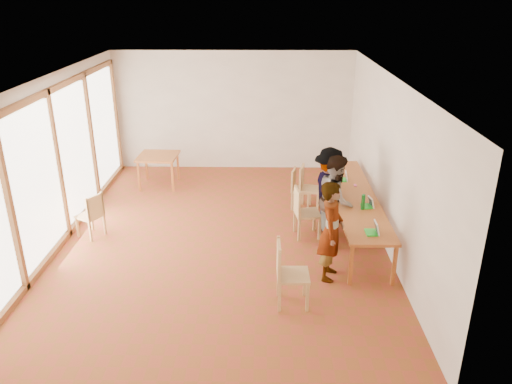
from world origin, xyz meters
TOP-DOWN VIEW (x-y plane):
  - ground at (0.00, 0.00)m, footprint 8.00×8.00m
  - wall_back at (0.00, 4.00)m, footprint 6.00×0.10m
  - wall_front at (0.00, -4.00)m, footprint 6.00×0.10m
  - wall_right at (3.00, 0.00)m, footprint 0.10×8.00m
  - window_wall at (-2.96, 0.00)m, footprint 0.10×8.00m
  - ceiling at (0.00, 0.00)m, footprint 6.00×8.00m
  - communal_table at (2.50, 0.33)m, footprint 0.80×4.00m
  - side_table at (-1.72, 2.68)m, footprint 0.90×0.90m
  - chair_near at (1.11, -2.14)m, footprint 0.48×0.48m
  - chair_mid at (1.50, 0.06)m, footprint 0.52×0.52m
  - chair_far at (1.50, 1.42)m, footprint 0.48×0.48m
  - chair_empty at (1.67, 1.37)m, footprint 0.53×0.53m
  - chair_spare at (-2.42, -0.04)m, footprint 0.56×0.56m
  - person_near at (1.85, -1.37)m, footprint 0.53×0.68m
  - person_mid at (2.09, -0.09)m, footprint 0.74×0.89m
  - person_far at (2.02, 0.38)m, footprint 0.77×1.15m
  - laptop_near at (2.54, -1.28)m, footprint 0.21×0.24m
  - laptop_mid at (2.67, -0.23)m, footprint 0.23×0.25m
  - laptop_far at (2.43, 1.09)m, footprint 0.22×0.24m
  - yellow_mug at (2.28, 1.73)m, footprint 0.14×0.14m
  - green_bottle at (2.54, -0.34)m, footprint 0.07×0.07m
  - clear_glass at (2.17, 1.56)m, footprint 0.07×0.07m
  - condiment_cup at (2.22, 1.89)m, footprint 0.08×0.08m
  - pink_phone at (2.60, 0.80)m, footprint 0.05×0.10m
  - black_pouch at (2.17, 1.91)m, footprint 0.16×0.26m

SIDE VIEW (x-z plane):
  - ground at x=0.00m, z-range 0.00..0.00m
  - chair_far at x=1.50m, z-range 0.30..0.76m
  - chair_spare at x=-2.42m, z-range 0.30..0.77m
  - chair_empty at x=1.67m, z-range 0.33..0.82m
  - chair_mid at x=1.50m, z-range 0.34..0.86m
  - chair_near at x=1.11m, z-range 0.35..0.89m
  - side_table at x=-1.72m, z-range 0.29..1.04m
  - communal_table at x=2.50m, z-range 0.33..1.08m
  - pink_phone at x=2.60m, z-range 0.75..0.76m
  - condiment_cup at x=2.22m, z-range 0.75..0.81m
  - clear_glass at x=2.17m, z-range 0.75..0.84m
  - black_pouch at x=2.17m, z-range 0.75..0.84m
  - yellow_mug at x=2.28m, z-range 0.75..0.84m
  - laptop_mid at x=2.67m, z-range 0.71..0.89m
  - laptop_far at x=2.43m, z-range 0.71..0.90m
  - laptop_near at x=2.54m, z-range 0.70..0.91m
  - person_far at x=2.02m, z-range 0.00..1.65m
  - person_near at x=1.85m, z-range 0.00..1.66m
  - person_mid at x=2.09m, z-range 0.00..1.66m
  - green_bottle at x=2.54m, z-range 0.75..1.03m
  - wall_back at x=0.00m, z-range 0.00..3.00m
  - wall_front at x=0.00m, z-range 0.00..3.00m
  - wall_right at x=3.00m, z-range 0.00..3.00m
  - window_wall at x=-2.96m, z-range 0.00..3.00m
  - ceiling at x=0.00m, z-range 3.00..3.04m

